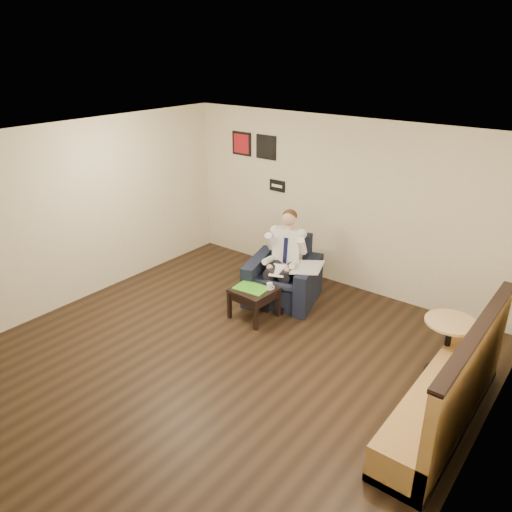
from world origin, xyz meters
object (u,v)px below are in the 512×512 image
Objects in this scene: green_folder at (251,288)px; smartphone at (264,285)px; seated_man at (281,264)px; side_table at (254,303)px; cafe_table at (447,348)px; armchair at (283,271)px; banquette at (446,374)px; coffee_mug at (270,286)px.

green_folder is 0.21m from smartphone.
seated_man is 0.75m from side_table.
seated_man is 2.72m from cafe_table.
seated_man is 2.35× the size of side_table.
armchair is 0.77m from side_table.
side_table is 0.30m from smartphone.
banquette reaches higher than side_table.
smartphone is at bearing -105.68° from seated_man.
seated_man is at bearing 174.11° from cafe_table.
side_table is at bearing 30.62° from green_folder.
armchair reaches higher than smartphone.
banquette is (2.97, -1.29, 0.13)m from armchair.
coffee_mug is at bearing 166.24° from banquette.
banquette is at bearing -74.16° from cafe_table.
green_folder is at bearing -149.38° from coffee_mug.
banquette is at bearing -38.00° from seated_man.
green_folder reaches higher than smartphone.
cafe_table is at bearing -24.80° from armchair.
seated_man is at bearing 103.77° from smartphone.
banquette is (2.99, -0.57, 0.39)m from side_table.
coffee_mug is at bearing -7.10° from smartphone.
smartphone is at bearing 69.58° from side_table.
seated_man is 0.56× the size of banquette.
green_folder is 0.19× the size of banquette.
coffee_mug is 0.04× the size of banquette.
seated_man is at bearing 158.38° from banquette.
side_table is at bearing 169.28° from banquette.
coffee_mug is 2.88m from banquette.
green_folder is (-0.03, -0.02, 0.25)m from side_table.
smartphone is at bearing 165.94° from banquette.
green_folder is 2.80m from cafe_table.
smartphone is at bearing 62.97° from green_folder.
banquette reaches higher than cafe_table.
seated_man is 1.80× the size of cafe_table.
coffee_mug is 2.56m from cafe_table.
side_table is 0.37m from coffee_mug.
armchair is at bearing 90.00° from seated_man.
green_folder is at bearing -110.48° from armchair.
armchair is 10.26× the size of coffee_mug.
side_table is at bearing -107.97° from armchair.
banquette is at bearing -13.76° from coffee_mug.
coffee_mug is at bearing -89.96° from armchair.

